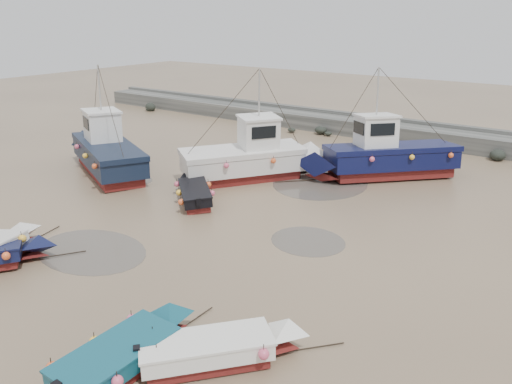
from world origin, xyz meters
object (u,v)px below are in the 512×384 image
cabin_boat_0 (105,150)px  person (204,189)px  dinghy_2 (127,349)px  cabin_boat_1 (253,156)px  cabin_boat_2 (381,155)px  dinghy_3 (220,347)px  dinghy_4 (195,190)px

cabin_boat_0 → person: 7.12m
dinghy_2 → cabin_boat_0: 18.59m
dinghy_2 → cabin_boat_1: (-6.68, 15.24, 0.79)m
cabin_boat_2 → cabin_boat_1: bearing=82.2°
dinghy_3 → cabin_boat_1: 16.23m
cabin_boat_2 → person: cabin_boat_2 is taller
dinghy_3 → cabin_boat_0: bearing=-168.8°
dinghy_2 → dinghy_4: same height
dinghy_4 → cabin_boat_1: (0.36, 4.61, 0.79)m
person → dinghy_4: bearing=92.4°
dinghy_4 → cabin_boat_2: cabin_boat_2 is taller
dinghy_3 → dinghy_4: (-9.02, 9.08, 0.00)m
dinghy_2 → person: 14.49m
dinghy_3 → cabin_boat_2: (-2.75, 18.15, 0.77)m
dinghy_2 → cabin_boat_2: cabin_boat_2 is taller
dinghy_3 → dinghy_4: same height
dinghy_3 → cabin_boat_0: 19.38m
dinghy_4 → cabin_boat_2: size_ratio=0.55×
dinghy_4 → cabin_boat_2: 11.05m
dinghy_3 → cabin_boat_0: size_ratio=0.47×
dinghy_2 → dinghy_4: size_ratio=1.21×
cabin_boat_1 → dinghy_4: bearing=-59.3°
cabin_boat_0 → person: (6.94, 0.89, -1.32)m
cabin_boat_0 → cabin_boat_2: 16.29m
dinghy_2 → dinghy_3: 2.51m
cabin_boat_1 → person: 3.50m
dinghy_2 → cabin_boat_0: size_ratio=0.55×
dinghy_4 → person: dinghy_4 is taller
dinghy_3 → person: (-9.78, 10.66, -0.55)m
dinghy_4 → person: 1.84m
dinghy_4 → cabin_boat_1: bearing=37.8°
dinghy_2 → cabin_boat_2: size_ratio=0.66×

